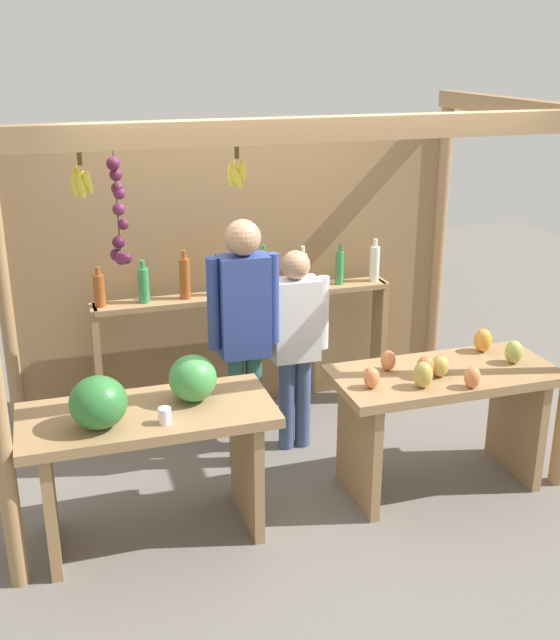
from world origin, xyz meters
The scene contains 7 objects.
ground_plane centered at (0.00, 0.00, 0.00)m, with size 12.00×12.00×0.00m, color slate.
market_stall centered at (-0.01, 0.43, 1.37)m, with size 3.49×1.88×2.39m.
fruit_counter_left centered at (-0.94, -0.68, 0.69)m, with size 1.41×0.64×1.09m.
fruit_counter_right centered at (0.92, -0.67, 0.61)m, with size 1.41×0.64×0.97m.
bottle_shelf_unit centered at (-0.02, 0.66, 0.82)m, with size 2.24×0.22×1.35m.
vendor_man centered at (-0.20, -0.02, 1.03)m, with size 0.48×0.23×1.70m.
vendor_woman centered at (0.19, 0.10, 0.85)m, with size 0.48×0.20×1.44m.
Camera 1 is at (-1.37, -4.58, 2.73)m, focal length 43.41 mm.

